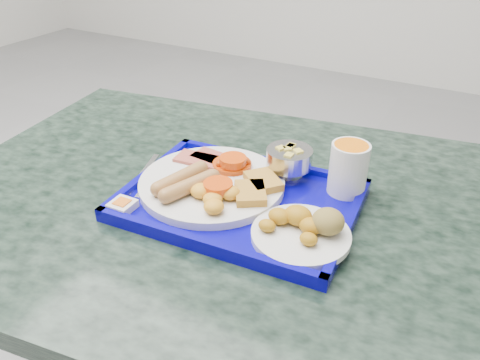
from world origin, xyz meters
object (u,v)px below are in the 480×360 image
object	(u,v)px
tray	(240,201)
fruit_bowl	(289,159)
juice_cup	(348,167)
bread_plate	(305,228)
main_plate	(214,182)
table	(246,277)

from	to	relation	value
tray	fruit_bowl	xyz separation A→B (m)	(0.04, 0.12, 0.05)
juice_cup	bread_plate	bearing A→B (deg)	-95.46
main_plate	juice_cup	world-z (taller)	juice_cup
main_plate	juice_cup	distance (m)	0.25
table	bread_plate	xyz separation A→B (m)	(0.14, -0.07, 0.23)
table	bread_plate	distance (m)	0.27
bread_plate	juice_cup	world-z (taller)	juice_cup
table	fruit_bowl	distance (m)	0.27
table	juice_cup	bearing A→B (deg)	31.65
table	fruit_bowl	bearing A→B (deg)	66.47
tray	juice_cup	xyz separation A→B (m)	(0.16, 0.12, 0.06)
fruit_bowl	main_plate	bearing A→B (deg)	-132.98
table	fruit_bowl	world-z (taller)	fruit_bowl
bread_plate	table	bearing A→B (deg)	154.44
bread_plate	juice_cup	xyz separation A→B (m)	(0.02, 0.16, 0.04)
main_plate	fruit_bowl	world-z (taller)	fruit_bowl
main_plate	fruit_bowl	distance (m)	0.15
tray	juice_cup	bearing A→B (deg)	36.31
tray	juice_cup	distance (m)	0.21
fruit_bowl	juice_cup	xyz separation A→B (m)	(0.12, 0.00, 0.01)
tray	fruit_bowl	distance (m)	0.13
tray	main_plate	size ratio (longest dim) A/B	1.58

